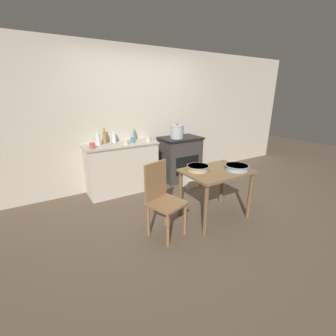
{
  "coord_description": "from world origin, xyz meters",
  "views": [
    {
      "loc": [
        -1.78,
        -2.46,
        1.74
      ],
      "look_at": [
        0.0,
        0.5,
        0.58
      ],
      "focal_mm": 24.0,
      "sensor_mm": 36.0,
      "label": 1
    }
  ],
  "objects_px": {
    "chair": "(162,198)",
    "cup_center_right": "(92,146)",
    "stock_pot": "(177,132)",
    "stove": "(180,158)",
    "bottle_left": "(105,137)",
    "mixing_bowl_small": "(237,167)",
    "bottle_far_left": "(98,139)",
    "cup_right": "(133,140)",
    "work_table": "(216,178)",
    "bottle_mid_left": "(134,135)",
    "bottle_center_left": "(114,138)",
    "flour_sack": "(191,179)",
    "cup_center": "(148,139)",
    "mixing_bowl_large": "(198,168)",
    "cup_mid_right": "(126,142)"
  },
  "relations": [
    {
      "from": "mixing_bowl_small",
      "to": "cup_mid_right",
      "type": "distance_m",
      "value": 1.9
    },
    {
      "from": "chair",
      "to": "mixing_bowl_large",
      "type": "relative_size",
      "value": 3.07
    },
    {
      "from": "stove",
      "to": "bottle_left",
      "type": "bearing_deg",
      "value": 173.68
    },
    {
      "from": "mixing_bowl_small",
      "to": "bottle_far_left",
      "type": "relative_size",
      "value": 1.18
    },
    {
      "from": "stock_pot",
      "to": "bottle_mid_left",
      "type": "height_order",
      "value": "stock_pot"
    },
    {
      "from": "work_table",
      "to": "cup_center",
      "type": "relative_size",
      "value": 9.95
    },
    {
      "from": "chair",
      "to": "cup_center_right",
      "type": "relative_size",
      "value": 9.7
    },
    {
      "from": "stock_pot",
      "to": "bottle_mid_left",
      "type": "distance_m",
      "value": 0.83
    },
    {
      "from": "stove",
      "to": "cup_right",
      "type": "distance_m",
      "value": 1.14
    },
    {
      "from": "bottle_far_left",
      "to": "chair",
      "type": "bearing_deg",
      "value": -78.3
    },
    {
      "from": "bottle_mid_left",
      "to": "cup_center",
      "type": "xyz_separation_m",
      "value": [
        0.14,
        -0.31,
        -0.04
      ]
    },
    {
      "from": "stove",
      "to": "bottle_left",
      "type": "distance_m",
      "value": 1.59
    },
    {
      "from": "stock_pot",
      "to": "cup_mid_right",
      "type": "relative_size",
      "value": 3.2
    },
    {
      "from": "bottle_left",
      "to": "bottle_center_left",
      "type": "xyz_separation_m",
      "value": [
        0.16,
        -0.01,
        -0.03
      ]
    },
    {
      "from": "chair",
      "to": "stock_pot",
      "type": "distance_m",
      "value": 1.93
    },
    {
      "from": "chair",
      "to": "mixing_bowl_large",
      "type": "bearing_deg",
      "value": -9.33
    },
    {
      "from": "bottle_mid_left",
      "to": "cup_center",
      "type": "height_order",
      "value": "bottle_mid_left"
    },
    {
      "from": "cup_center_right",
      "to": "bottle_center_left",
      "type": "bearing_deg",
      "value": 31.46
    },
    {
      "from": "bottle_left",
      "to": "cup_center_right",
      "type": "relative_size",
      "value": 2.88
    },
    {
      "from": "chair",
      "to": "bottle_far_left",
      "type": "relative_size",
      "value": 3.42
    },
    {
      "from": "bottle_mid_left",
      "to": "cup_right",
      "type": "height_order",
      "value": "bottle_mid_left"
    },
    {
      "from": "flour_sack",
      "to": "mixing_bowl_large",
      "type": "xyz_separation_m",
      "value": [
        -0.61,
        -0.95,
        0.6
      ]
    },
    {
      "from": "bottle_mid_left",
      "to": "bottle_center_left",
      "type": "bearing_deg",
      "value": -172.07
    },
    {
      "from": "flour_sack",
      "to": "mixing_bowl_small",
      "type": "relative_size",
      "value": 1.0
    },
    {
      "from": "bottle_center_left",
      "to": "cup_center_right",
      "type": "relative_size",
      "value": 2.2
    },
    {
      "from": "cup_right",
      "to": "stove",
      "type": "bearing_deg",
      "value": 0.26
    },
    {
      "from": "flour_sack",
      "to": "cup_center_right",
      "type": "xyz_separation_m",
      "value": [
        -1.71,
        0.36,
        0.78
      ]
    },
    {
      "from": "mixing_bowl_small",
      "to": "work_table",
      "type": "bearing_deg",
      "value": 150.84
    },
    {
      "from": "bottle_center_left",
      "to": "chair",
      "type": "bearing_deg",
      "value": -88.81
    },
    {
      "from": "cup_right",
      "to": "bottle_left",
      "type": "bearing_deg",
      "value": 159.48
    },
    {
      "from": "cup_center_right",
      "to": "cup_mid_right",
      "type": "distance_m",
      "value": 0.57
    },
    {
      "from": "stock_pot",
      "to": "cup_mid_right",
      "type": "bearing_deg",
      "value": -178.47
    },
    {
      "from": "stove",
      "to": "cup_right",
      "type": "xyz_separation_m",
      "value": [
        -1.03,
        -0.0,
        0.49
      ]
    },
    {
      "from": "stove",
      "to": "chair",
      "type": "bearing_deg",
      "value": -130.06
    },
    {
      "from": "stock_pot",
      "to": "bottle_far_left",
      "type": "distance_m",
      "value": 1.5
    },
    {
      "from": "flour_sack",
      "to": "stock_pot",
      "type": "distance_m",
      "value": 0.96
    },
    {
      "from": "stove",
      "to": "cup_right",
      "type": "height_order",
      "value": "cup_right"
    },
    {
      "from": "chair",
      "to": "cup_center",
      "type": "height_order",
      "value": "cup_center"
    },
    {
      "from": "bottle_far_left",
      "to": "cup_center",
      "type": "height_order",
      "value": "bottle_far_left"
    },
    {
      "from": "flour_sack",
      "to": "bottle_center_left",
      "type": "height_order",
      "value": "bottle_center_left"
    },
    {
      "from": "cup_right",
      "to": "flour_sack",
      "type": "bearing_deg",
      "value": -26.09
    },
    {
      "from": "chair",
      "to": "bottle_center_left",
      "type": "bearing_deg",
      "value": 73.63
    },
    {
      "from": "work_table",
      "to": "bottle_far_left",
      "type": "relative_size",
      "value": 3.29
    },
    {
      "from": "stock_pot",
      "to": "cup_center",
      "type": "relative_size",
      "value": 3.1
    },
    {
      "from": "bottle_left",
      "to": "chair",
      "type": "bearing_deg",
      "value": -83.32
    },
    {
      "from": "mixing_bowl_large",
      "to": "bottle_left",
      "type": "bearing_deg",
      "value": 116.97
    },
    {
      "from": "bottle_left",
      "to": "bottle_far_left",
      "type": "bearing_deg",
      "value": -148.12
    },
    {
      "from": "stock_pot",
      "to": "chair",
      "type": "bearing_deg",
      "value": -128.56
    },
    {
      "from": "work_table",
      "to": "mixing_bowl_small",
      "type": "relative_size",
      "value": 2.79
    },
    {
      "from": "chair",
      "to": "bottle_left",
      "type": "relative_size",
      "value": 3.36
    }
  ]
}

